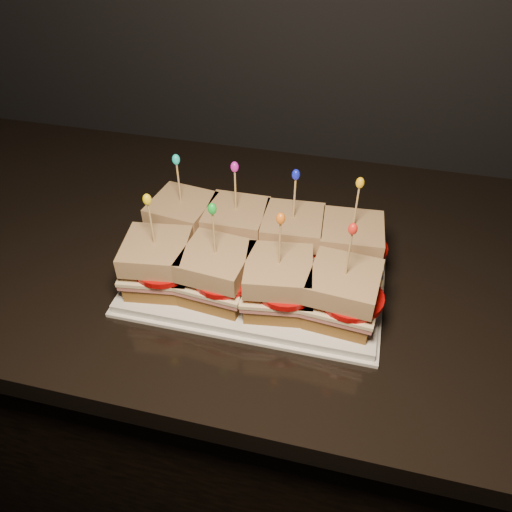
# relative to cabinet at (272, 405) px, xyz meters

# --- Properties ---
(cabinet) EXTENTS (2.59, 0.65, 0.87)m
(cabinet) POSITION_rel_cabinet_xyz_m (0.00, 0.00, 0.00)
(cabinet) COLOR black
(cabinet) RESTS_ON ground
(granite_slab) EXTENTS (2.63, 0.69, 0.04)m
(granite_slab) POSITION_rel_cabinet_xyz_m (0.00, 0.00, 0.45)
(granite_slab) COLOR black
(granite_slab) RESTS_ON cabinet
(platter) EXTENTS (0.38, 0.24, 0.02)m
(platter) POSITION_rel_cabinet_xyz_m (-0.02, -0.09, 0.48)
(platter) COLOR white
(platter) RESTS_ON granite_slab
(platter_rim) EXTENTS (0.40, 0.25, 0.01)m
(platter_rim) POSITION_rel_cabinet_xyz_m (-0.02, -0.09, 0.48)
(platter_rim) COLOR white
(platter_rim) RESTS_ON granite_slab
(sandwich_0_bread_bot) EXTENTS (0.10, 0.10, 0.03)m
(sandwich_0_bread_bot) POSITION_rel_cabinet_xyz_m (-0.15, -0.03, 0.50)
(sandwich_0_bread_bot) COLOR #583615
(sandwich_0_bread_bot) RESTS_ON platter
(sandwich_0_ham) EXTENTS (0.11, 0.11, 0.01)m
(sandwich_0_ham) POSITION_rel_cabinet_xyz_m (-0.15, -0.03, 0.52)
(sandwich_0_ham) COLOR #C26055
(sandwich_0_ham) RESTS_ON sandwich_0_bread_bot
(sandwich_0_cheese) EXTENTS (0.11, 0.11, 0.01)m
(sandwich_0_cheese) POSITION_rel_cabinet_xyz_m (-0.15, -0.03, 0.53)
(sandwich_0_cheese) COLOR beige
(sandwich_0_cheese) RESTS_ON sandwich_0_ham
(sandwich_0_tomato) EXTENTS (0.09, 0.09, 0.01)m
(sandwich_0_tomato) POSITION_rel_cabinet_xyz_m (-0.14, -0.04, 0.54)
(sandwich_0_tomato) COLOR #AB0807
(sandwich_0_tomato) RESTS_ON sandwich_0_cheese
(sandwich_0_bread_top) EXTENTS (0.10, 0.10, 0.03)m
(sandwich_0_bread_top) POSITION_rel_cabinet_xyz_m (-0.15, -0.03, 0.56)
(sandwich_0_bread_top) COLOR #652E0F
(sandwich_0_bread_top) RESTS_ON sandwich_0_tomato
(sandwich_0_pick) EXTENTS (0.00, 0.00, 0.09)m
(sandwich_0_pick) POSITION_rel_cabinet_xyz_m (-0.15, -0.03, 0.60)
(sandwich_0_pick) COLOR tan
(sandwich_0_pick) RESTS_ON sandwich_0_bread_top
(sandwich_0_frill) EXTENTS (0.01, 0.01, 0.02)m
(sandwich_0_frill) POSITION_rel_cabinet_xyz_m (-0.15, -0.03, 0.65)
(sandwich_0_frill) COLOR #16C5B6
(sandwich_0_frill) RESTS_ON sandwich_0_pick
(sandwich_1_bread_bot) EXTENTS (0.09, 0.09, 0.03)m
(sandwich_1_bread_bot) POSITION_rel_cabinet_xyz_m (-0.06, -0.03, 0.50)
(sandwich_1_bread_bot) COLOR #583615
(sandwich_1_bread_bot) RESTS_ON platter
(sandwich_1_ham) EXTENTS (0.10, 0.10, 0.01)m
(sandwich_1_ham) POSITION_rel_cabinet_xyz_m (-0.06, -0.03, 0.52)
(sandwich_1_ham) COLOR #C26055
(sandwich_1_ham) RESTS_ON sandwich_1_bread_bot
(sandwich_1_cheese) EXTENTS (0.10, 0.10, 0.01)m
(sandwich_1_cheese) POSITION_rel_cabinet_xyz_m (-0.06, -0.03, 0.53)
(sandwich_1_cheese) COLOR beige
(sandwich_1_cheese) RESTS_ON sandwich_1_ham
(sandwich_1_tomato) EXTENTS (0.09, 0.09, 0.01)m
(sandwich_1_tomato) POSITION_rel_cabinet_xyz_m (-0.05, -0.04, 0.54)
(sandwich_1_tomato) COLOR #AB0807
(sandwich_1_tomato) RESTS_ON sandwich_1_cheese
(sandwich_1_bread_top) EXTENTS (0.09, 0.09, 0.03)m
(sandwich_1_bread_top) POSITION_rel_cabinet_xyz_m (-0.06, -0.03, 0.56)
(sandwich_1_bread_top) COLOR #652E0F
(sandwich_1_bread_top) RESTS_ON sandwich_1_tomato
(sandwich_1_pick) EXTENTS (0.00, 0.00, 0.09)m
(sandwich_1_pick) POSITION_rel_cabinet_xyz_m (-0.06, -0.03, 0.60)
(sandwich_1_pick) COLOR tan
(sandwich_1_pick) RESTS_ON sandwich_1_bread_top
(sandwich_1_frill) EXTENTS (0.01, 0.01, 0.02)m
(sandwich_1_frill) POSITION_rel_cabinet_xyz_m (-0.06, -0.03, 0.65)
(sandwich_1_frill) COLOR #C41CA7
(sandwich_1_frill) RESTS_ON sandwich_1_pick
(sandwich_2_bread_bot) EXTENTS (0.10, 0.10, 0.03)m
(sandwich_2_bread_bot) POSITION_rel_cabinet_xyz_m (0.03, -0.03, 0.50)
(sandwich_2_bread_bot) COLOR #583615
(sandwich_2_bread_bot) RESTS_ON platter
(sandwich_2_ham) EXTENTS (0.11, 0.10, 0.01)m
(sandwich_2_ham) POSITION_rel_cabinet_xyz_m (0.03, -0.03, 0.52)
(sandwich_2_ham) COLOR #C26055
(sandwich_2_ham) RESTS_ON sandwich_2_bread_bot
(sandwich_2_cheese) EXTENTS (0.11, 0.10, 0.01)m
(sandwich_2_cheese) POSITION_rel_cabinet_xyz_m (0.03, -0.03, 0.53)
(sandwich_2_cheese) COLOR beige
(sandwich_2_cheese) RESTS_ON sandwich_2_ham
(sandwich_2_tomato) EXTENTS (0.09, 0.09, 0.01)m
(sandwich_2_tomato) POSITION_rel_cabinet_xyz_m (0.04, -0.04, 0.54)
(sandwich_2_tomato) COLOR #AB0807
(sandwich_2_tomato) RESTS_ON sandwich_2_cheese
(sandwich_2_bread_top) EXTENTS (0.10, 0.10, 0.03)m
(sandwich_2_bread_top) POSITION_rel_cabinet_xyz_m (0.03, -0.03, 0.56)
(sandwich_2_bread_top) COLOR #652E0F
(sandwich_2_bread_top) RESTS_ON sandwich_2_tomato
(sandwich_2_pick) EXTENTS (0.00, 0.00, 0.09)m
(sandwich_2_pick) POSITION_rel_cabinet_xyz_m (0.03, -0.03, 0.60)
(sandwich_2_pick) COLOR tan
(sandwich_2_pick) RESTS_ON sandwich_2_bread_top
(sandwich_2_frill) EXTENTS (0.01, 0.01, 0.02)m
(sandwich_2_frill) POSITION_rel_cabinet_xyz_m (0.03, -0.03, 0.65)
(sandwich_2_frill) COLOR #121BD3
(sandwich_2_frill) RESTS_ON sandwich_2_pick
(sandwich_3_bread_bot) EXTENTS (0.10, 0.10, 0.03)m
(sandwich_3_bread_bot) POSITION_rel_cabinet_xyz_m (0.12, -0.03, 0.50)
(sandwich_3_bread_bot) COLOR #583615
(sandwich_3_bread_bot) RESTS_ON platter
(sandwich_3_ham) EXTENTS (0.11, 0.10, 0.01)m
(sandwich_3_ham) POSITION_rel_cabinet_xyz_m (0.12, -0.03, 0.52)
(sandwich_3_ham) COLOR #C26055
(sandwich_3_ham) RESTS_ON sandwich_3_bread_bot
(sandwich_3_cheese) EXTENTS (0.11, 0.10, 0.01)m
(sandwich_3_cheese) POSITION_rel_cabinet_xyz_m (0.12, -0.03, 0.53)
(sandwich_3_cheese) COLOR beige
(sandwich_3_cheese) RESTS_ON sandwich_3_ham
(sandwich_3_tomato) EXTENTS (0.09, 0.09, 0.01)m
(sandwich_3_tomato) POSITION_rel_cabinet_xyz_m (0.13, -0.04, 0.54)
(sandwich_3_tomato) COLOR #AB0807
(sandwich_3_tomato) RESTS_ON sandwich_3_cheese
(sandwich_3_bread_top) EXTENTS (0.10, 0.10, 0.03)m
(sandwich_3_bread_top) POSITION_rel_cabinet_xyz_m (0.12, -0.03, 0.56)
(sandwich_3_bread_top) COLOR #652E0F
(sandwich_3_bread_top) RESTS_ON sandwich_3_tomato
(sandwich_3_pick) EXTENTS (0.00, 0.00, 0.09)m
(sandwich_3_pick) POSITION_rel_cabinet_xyz_m (0.12, -0.03, 0.60)
(sandwich_3_pick) COLOR tan
(sandwich_3_pick) RESTS_ON sandwich_3_bread_top
(sandwich_3_frill) EXTENTS (0.01, 0.01, 0.02)m
(sandwich_3_frill) POSITION_rel_cabinet_xyz_m (0.12, -0.03, 0.65)
(sandwich_3_frill) COLOR #F9B111
(sandwich_3_frill) RESTS_ON sandwich_3_pick
(sandwich_4_bread_bot) EXTENTS (0.10, 0.10, 0.03)m
(sandwich_4_bread_bot) POSITION_rel_cabinet_xyz_m (-0.15, -0.14, 0.50)
(sandwich_4_bread_bot) COLOR #583615
(sandwich_4_bread_bot) RESTS_ON platter
(sandwich_4_ham) EXTENTS (0.11, 0.11, 0.01)m
(sandwich_4_ham) POSITION_rel_cabinet_xyz_m (-0.15, -0.14, 0.52)
(sandwich_4_ham) COLOR #C26055
(sandwich_4_ham) RESTS_ON sandwich_4_bread_bot
(sandwich_4_cheese) EXTENTS (0.11, 0.11, 0.01)m
(sandwich_4_cheese) POSITION_rel_cabinet_xyz_m (-0.15, -0.14, 0.53)
(sandwich_4_cheese) COLOR beige
(sandwich_4_cheese) RESTS_ON sandwich_4_ham
(sandwich_4_tomato) EXTENTS (0.09, 0.09, 0.01)m
(sandwich_4_tomato) POSITION_rel_cabinet_xyz_m (-0.14, -0.15, 0.54)
(sandwich_4_tomato) COLOR #AB0807
(sandwich_4_tomato) RESTS_ON sandwich_4_cheese
(sandwich_4_bread_top) EXTENTS (0.10, 0.10, 0.03)m
(sandwich_4_bread_top) POSITION_rel_cabinet_xyz_m (-0.15, -0.14, 0.56)
(sandwich_4_bread_top) COLOR #652E0F
(sandwich_4_bread_top) RESTS_ON sandwich_4_tomato
(sandwich_4_pick) EXTENTS (0.00, 0.00, 0.09)m
(sandwich_4_pick) POSITION_rel_cabinet_xyz_m (-0.15, -0.14, 0.60)
(sandwich_4_pick) COLOR tan
(sandwich_4_pick) RESTS_ON sandwich_4_bread_top
(sandwich_4_frill) EXTENTS (0.01, 0.01, 0.02)m
(sandwich_4_frill) POSITION_rel_cabinet_xyz_m (-0.15, -0.14, 0.65)
(sandwich_4_frill) COLOR yellow
(sandwich_4_frill) RESTS_ON sandwich_4_pick
(sandwich_5_bread_bot) EXTENTS (0.10, 0.10, 0.03)m
(sandwich_5_bread_bot) POSITION_rel_cabinet_xyz_m (-0.06, -0.14, 0.50)
(sandwich_5_bread_bot) COLOR #583615
(sandwich_5_bread_bot) RESTS_ON platter
(sandwich_5_ham) EXTENTS (0.11, 0.11, 0.01)m
(sandwich_5_ham) POSITION_rel_cabinet_xyz_m (-0.06, -0.14, 0.52)
(sandwich_5_ham) COLOR #C26055
(sandwich_5_ham) RESTS_ON sandwich_5_bread_bot
(sandwich_5_cheese) EXTENTS (0.11, 0.11, 0.01)m
(sandwich_5_cheese) POSITION_rel_cabinet_xyz_m (-0.06, -0.14, 0.53)
(sandwich_5_cheese) COLOR beige
(sandwich_5_cheese) RESTS_ON sandwich_5_ham
(sandwich_5_tomato) EXTENTS (0.09, 0.09, 0.01)m
(sandwich_5_tomato) POSITION_rel_cabinet_xyz_m (-0.05, -0.15, 0.54)
(sandwich_5_tomato) COLOR #AB0807
(sandwich_5_tomato) RESTS_ON sandwich_5_cheese
(sandwich_5_bread_top) EXTENTS (0.10, 0.10, 0.03)m
(sandwich_5_bread_top) POSITION_rel_cabinet_xyz_m (-0.06, -0.14, 0.56)
(sandwich_5_bread_top) COLOR #652E0F
(sandwich_5_bread_top) RESTS_ON sandwich_5_tomato
(sandwich_5_pick) EXTENTS (0.00, 0.00, 0.09)m
(sandwich_5_pick) POSITION_rel_cabinet_xyz_m (-0.06, -0.14, 0.60)
(sandwich_5_pick) COLOR tan
(sandwich_5_pick) RESTS_ON sandwich_5_bread_top
(sandwich_5_frill) EXTENTS (0.01, 0.01, 0.02)m
(sandwich_5_frill) POSITION_rel_cabinet_xyz_m (-0.06, -0.14, 0.65)
(sandwich_5_frill) COLOR green
(sandwich_5_frill) RESTS_ON sandwich_5_pick
(sandwich_6_bread_bot) EXTENTS (0.10, 0.10, 0.03)m
(sandwich_6_bread_bot) POSITION_rel_cabinet_xyz_m (0.03, -0.14, 0.50)
(sandwich_6_bread_bot) COLOR #583615
(sandwich_6_bread_bot) RESTS_ON platter
(sandwich_6_ham) EXTENTS (0.11, 0.11, 0.01)m
(sandwich_6_ham) POSITION_rel_cabinet_xyz_m (0.03, -0.14, 0.52)
(sandwich_6_ham) COLOR #C26055
(sandwich_6_ham) RESTS_ON sandwich_6_bread_bot
(sandwich_6_cheese) EXTENTS (0.11, 0.11, 0.01)m
(sandwich_6_cheese) POSITION_rel_cabinet_xyz_m (0.03, -0.14, 0.53)
(sandwich_6_cheese) COLOR beige
(sandwich_6_cheese) RESTS_ON sandwich_6_ham
(sandwich_6_tomato) EXTENTS (0.09, 0.09, 0.01)m
(sandwich_6_tomato) POSITION_rel_cabinet_xyz_m (0.04, -0.15, 0.54)
(sandwich_6_tomato) COLOR #AB0807
(sandwich_6_tomato) RESTS_ON sandwich_6_cheese
(sandwich_6_bread_top) EXTENTS (0.10, 0.10, 0.03)m
(sandwich_6_bread_top) POSITION_rel_cabinet_xyz_m (0.03, -0.14, 0.56)
(sandwich_6_bread_top) COLOR #652E0F
(sandwich_6_bread_top) RESTS_ON sandwich_6_tomato
(sandwich_6_pick) EXTENTS (0.00, 0.00, 0.09)m
(sandwich_6_pick) POSITION_rel_cabinet_xyz_m (0.03, -0.14, 0.60)
(sandwich_6_pick) COLOR tan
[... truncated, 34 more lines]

